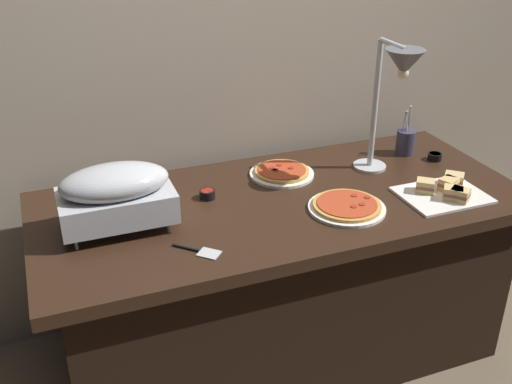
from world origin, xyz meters
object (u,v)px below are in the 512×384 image
pizza_plate_front (282,172)px  sandwich_platter (445,191)px  serving_spatula (198,251)px  utensil_holder (405,141)px  chafing_dish (116,193)px  sauce_cup_far (207,194)px  heat_lamp (397,77)px  pizza_plate_center (347,207)px  sauce_cup_near (435,156)px

pizza_plate_front → sandwich_platter: bearing=-37.6°
serving_spatula → utensil_holder: bearing=22.6°
chafing_dish → sauce_cup_far: size_ratio=6.49×
chafing_dish → sandwich_platter: size_ratio=1.21×
heat_lamp → sauce_cup_far: 0.85m
chafing_dish → sandwich_platter: (1.23, -0.21, -0.12)m
sandwich_platter → sauce_cup_far: (-0.88, 0.31, -0.00)m
pizza_plate_front → serving_spatula: pizza_plate_front is taller
pizza_plate_center → sauce_cup_near: 0.65m
chafing_dish → sauce_cup_near: 1.41m
sauce_cup_near → sauce_cup_far: bearing=179.6°
sandwich_platter → sauce_cup_far: bearing=160.3°
chafing_dish → pizza_plate_front: (0.71, 0.20, -0.13)m
sandwich_platter → sauce_cup_far: 0.93m
utensil_holder → chafing_dish: bearing=-170.9°
heat_lamp → pizza_plate_center: (-0.28, -0.17, -0.42)m
chafing_dish → sauce_cup_near: (1.40, 0.10, -0.12)m
sandwich_platter → utensil_holder: (0.09, 0.42, 0.04)m
sauce_cup_near → serving_spatula: 1.24m
sauce_cup_near → serving_spatula: bearing=-163.6°
sauce_cup_near → sauce_cup_far: (-1.05, 0.01, 0.00)m
chafing_dish → sauce_cup_far: 0.39m
sauce_cup_far → serving_spatula: sauce_cup_far is taller
pizza_plate_front → sauce_cup_far: (-0.35, -0.09, 0.01)m
pizza_plate_center → utensil_holder: size_ratio=1.29×
utensil_holder → sauce_cup_far: bearing=-173.9°
sauce_cup_far → serving_spatula: (-0.14, -0.36, -0.02)m
chafing_dish → sauce_cup_near: bearing=4.1°
pizza_plate_front → sandwich_platter: size_ratio=0.83×
sandwich_platter → sauce_cup_near: 0.35m
sauce_cup_near → heat_lamp: bearing=-161.8°
sauce_cup_near → utensil_holder: utensil_holder is taller
sauce_cup_near → sauce_cup_far: 1.05m
pizza_plate_front → sandwich_platter: (0.52, -0.40, 0.01)m
heat_lamp → serving_spatula: bearing=-164.2°
pizza_plate_front → utensil_holder: size_ratio=1.20×
chafing_dish → pizza_plate_front: chafing_dish is taller
heat_lamp → sauce_cup_near: (0.31, 0.10, -0.42)m
utensil_holder → pizza_plate_center: bearing=-142.9°
pizza_plate_center → sauce_cup_near: same height
sauce_cup_near → utensil_holder: (-0.08, 0.11, 0.04)m
pizza_plate_front → sauce_cup_near: bearing=-7.9°
sandwich_platter → heat_lamp: bearing=124.0°
heat_lamp → sandwich_platter: size_ratio=1.71×
heat_lamp → sandwich_platter: heat_lamp is taller
heat_lamp → serving_spatula: size_ratio=3.82×
sandwich_platter → utensil_holder: utensil_holder is taller
utensil_holder → sauce_cup_near: bearing=-52.6°
sauce_cup_near → pizza_plate_front: bearing=172.1°
pizza_plate_front → chafing_dish: bearing=-164.5°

